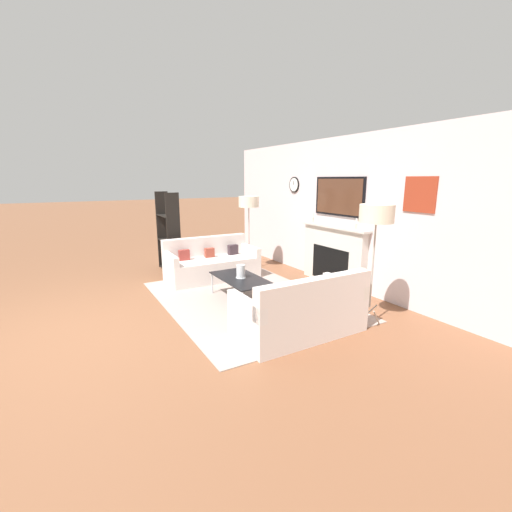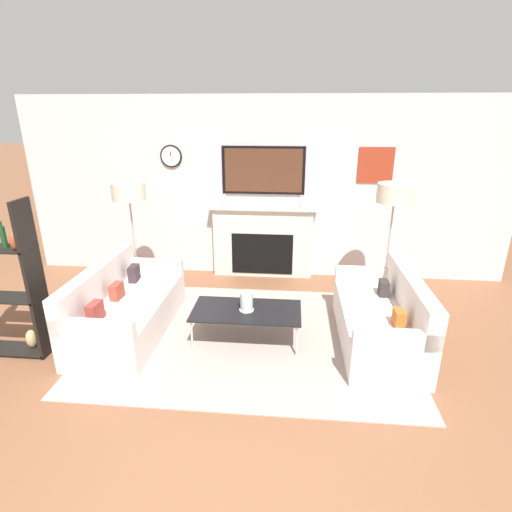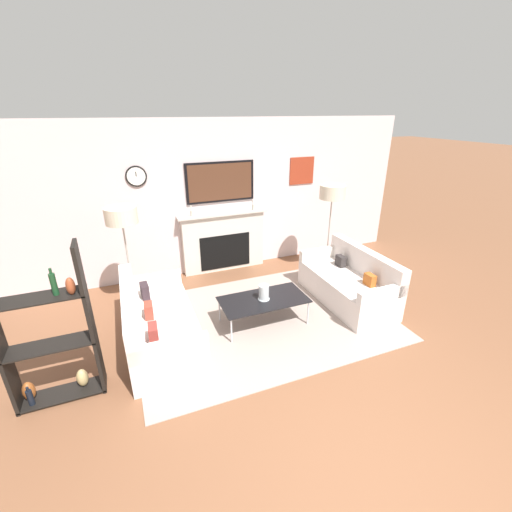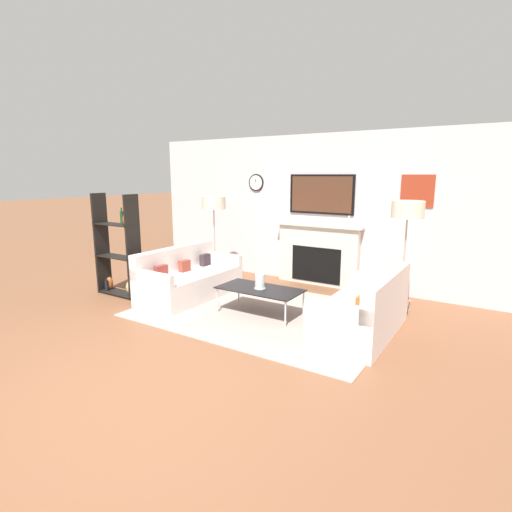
{
  "view_description": "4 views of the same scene",
  "coord_description": "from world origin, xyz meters",
  "px_view_note": "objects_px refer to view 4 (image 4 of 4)",
  "views": [
    {
      "loc": [
        4.71,
        -0.11,
        1.95
      ],
      "look_at": [
        0.06,
        2.58,
        0.74
      ],
      "focal_mm": 24.0,
      "sensor_mm": 36.0,
      "label": 1
    },
    {
      "loc": [
        0.44,
        -1.59,
        2.48
      ],
      "look_at": [
        0.01,
        3.07,
        0.76
      ],
      "focal_mm": 28.0,
      "sensor_mm": 36.0,
      "label": 2
    },
    {
      "loc": [
        -1.67,
        -1.44,
        2.82
      ],
      "look_at": [
        0.14,
        3.06,
        0.73
      ],
      "focal_mm": 24.0,
      "sensor_mm": 36.0,
      "label": 3
    },
    {
      "loc": [
        2.9,
        -2.33,
        1.99
      ],
      "look_at": [
        -0.24,
        2.57,
        0.8
      ],
      "focal_mm": 28.0,
      "sensor_mm": 36.0,
      "label": 4
    }
  ],
  "objects_px": {
    "coffee_table": "(260,290)",
    "hurricane_candle": "(260,282)",
    "couch_right": "(364,312)",
    "floor_lamp_left": "(214,204)",
    "shelf_unit": "(118,252)",
    "couch_left": "(188,280)",
    "floor_lamp_right": "(408,211)"
  },
  "relations": [
    {
      "from": "hurricane_candle",
      "to": "floor_lamp_right",
      "type": "xyz_separation_m",
      "value": [
        1.72,
        1.07,
        1.02
      ]
    },
    {
      "from": "floor_lamp_left",
      "to": "shelf_unit",
      "type": "relative_size",
      "value": 0.95
    },
    {
      "from": "coffee_table",
      "to": "shelf_unit",
      "type": "bearing_deg",
      "value": -169.87
    },
    {
      "from": "couch_left",
      "to": "floor_lamp_left",
      "type": "bearing_deg",
      "value": 102.72
    },
    {
      "from": "couch_right",
      "to": "hurricane_candle",
      "type": "height_order",
      "value": "couch_right"
    },
    {
      "from": "coffee_table",
      "to": "shelf_unit",
      "type": "xyz_separation_m",
      "value": [
        -2.51,
        -0.45,
        0.36
      ]
    },
    {
      "from": "hurricane_candle",
      "to": "floor_lamp_right",
      "type": "bearing_deg",
      "value": 31.91
    },
    {
      "from": "couch_left",
      "to": "floor_lamp_left",
      "type": "xyz_separation_m",
      "value": [
        -0.22,
        0.99,
        1.18
      ]
    },
    {
      "from": "coffee_table",
      "to": "floor_lamp_left",
      "type": "bearing_deg",
      "value": 147.31
    },
    {
      "from": "coffee_table",
      "to": "hurricane_candle",
      "type": "bearing_deg",
      "value": -60.73
    },
    {
      "from": "hurricane_candle",
      "to": "floor_lamp_right",
      "type": "height_order",
      "value": "floor_lamp_right"
    },
    {
      "from": "floor_lamp_right",
      "to": "hurricane_candle",
      "type": "bearing_deg",
      "value": -148.09
    },
    {
      "from": "coffee_table",
      "to": "hurricane_candle",
      "type": "xyz_separation_m",
      "value": [
        0.0,
        -0.0,
        0.12
      ]
    },
    {
      "from": "hurricane_candle",
      "to": "couch_right",
      "type": "bearing_deg",
      "value": 3.3
    },
    {
      "from": "coffee_table",
      "to": "couch_left",
      "type": "bearing_deg",
      "value": 176.7
    },
    {
      "from": "coffee_table",
      "to": "shelf_unit",
      "type": "relative_size",
      "value": 0.72
    },
    {
      "from": "couch_right",
      "to": "shelf_unit",
      "type": "relative_size",
      "value": 0.98
    },
    {
      "from": "couch_right",
      "to": "shelf_unit",
      "type": "distance_m",
      "value": 4.06
    },
    {
      "from": "couch_left",
      "to": "floor_lamp_right",
      "type": "bearing_deg",
      "value": 17.29
    },
    {
      "from": "floor_lamp_left",
      "to": "floor_lamp_right",
      "type": "xyz_separation_m",
      "value": [
        3.39,
        0.0,
        0.04
      ]
    },
    {
      "from": "couch_right",
      "to": "hurricane_candle",
      "type": "bearing_deg",
      "value": -176.7
    },
    {
      "from": "floor_lamp_right",
      "to": "floor_lamp_left",
      "type": "bearing_deg",
      "value": -180.0
    },
    {
      "from": "coffee_table",
      "to": "floor_lamp_left",
      "type": "distance_m",
      "value": 2.26
    },
    {
      "from": "couch_left",
      "to": "floor_lamp_left",
      "type": "height_order",
      "value": "floor_lamp_left"
    },
    {
      "from": "floor_lamp_right",
      "to": "shelf_unit",
      "type": "bearing_deg",
      "value": -160.27
    },
    {
      "from": "floor_lamp_right",
      "to": "couch_right",
      "type": "bearing_deg",
      "value": -102.85
    },
    {
      "from": "couch_right",
      "to": "floor_lamp_left",
      "type": "relative_size",
      "value": 1.03
    },
    {
      "from": "couch_left",
      "to": "hurricane_candle",
      "type": "relative_size",
      "value": 8.21
    },
    {
      "from": "hurricane_candle",
      "to": "shelf_unit",
      "type": "distance_m",
      "value": 2.56
    },
    {
      "from": "couch_left",
      "to": "couch_right",
      "type": "relative_size",
      "value": 1.07
    },
    {
      "from": "shelf_unit",
      "to": "floor_lamp_left",
      "type": "bearing_deg",
      "value": 61.07
    },
    {
      "from": "couch_right",
      "to": "shelf_unit",
      "type": "xyz_separation_m",
      "value": [
        -4.01,
        -0.53,
        0.44
      ]
    }
  ]
}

